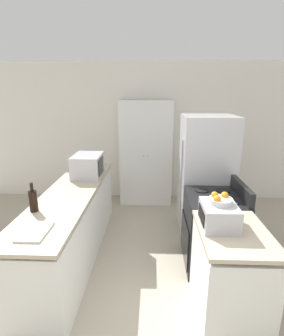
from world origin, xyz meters
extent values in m
cube|color=silver|center=(0.00, 3.52, 1.30)|extent=(7.00, 0.06, 2.60)
cube|color=silver|center=(-0.86, 1.41, 0.41)|extent=(0.58, 2.58, 0.82)
cube|color=#B7A88E|center=(-0.86, 1.41, 0.88)|extent=(0.60, 2.63, 0.04)
cube|color=silver|center=(0.86, 0.51, 0.41)|extent=(0.58, 0.81, 0.82)
cube|color=#B7A88E|center=(0.86, 0.51, 0.88)|extent=(0.60, 0.83, 0.04)
cube|color=silver|center=(0.02, 3.24, 0.96)|extent=(0.96, 0.45, 1.92)
sphere|color=#B2B2B7|center=(-0.02, 3.00, 0.96)|extent=(0.03, 0.03, 0.03)
sphere|color=#B2B2B7|center=(0.06, 3.00, 0.96)|extent=(0.03, 0.03, 0.03)
cube|color=black|center=(0.88, 1.31, 0.45)|extent=(0.64, 0.72, 0.89)
cube|color=black|center=(0.55, 1.31, 0.34)|extent=(0.02, 0.63, 0.49)
cube|color=black|center=(1.17, 1.31, 0.97)|extent=(0.06, 0.68, 0.16)
cylinder|color=black|center=(0.75, 1.14, 0.90)|extent=(0.17, 0.17, 0.01)
cylinder|color=black|center=(0.75, 1.48, 0.90)|extent=(0.17, 0.17, 0.01)
cylinder|color=black|center=(1.00, 1.14, 0.90)|extent=(0.17, 0.17, 0.01)
cylinder|color=black|center=(1.00, 1.48, 0.90)|extent=(0.17, 0.17, 0.01)
cube|color=#B7B7BC|center=(0.91, 2.07, 0.88)|extent=(0.70, 0.72, 1.75)
cylinder|color=gray|center=(0.54, 1.87, 0.96)|extent=(0.02, 0.02, 0.96)
cube|color=#B2B2B7|center=(-0.78, 2.02, 1.05)|extent=(0.39, 0.53, 0.31)
cube|color=black|center=(-0.58, 1.99, 1.05)|extent=(0.01, 0.33, 0.22)
cylinder|color=black|center=(-1.05, 0.84, 1.00)|extent=(0.08, 0.08, 0.22)
cylinder|color=black|center=(-1.05, 0.84, 1.15)|extent=(0.03, 0.03, 0.08)
cube|color=#B2B2B7|center=(0.74, 0.60, 1.00)|extent=(0.30, 0.38, 0.21)
cube|color=black|center=(0.58, 0.60, 1.00)|extent=(0.01, 0.27, 0.13)
cylinder|color=silver|center=(0.75, 0.62, 1.13)|extent=(0.21, 0.21, 0.05)
sphere|color=orange|center=(0.79, 0.67, 1.17)|extent=(0.06, 0.06, 0.06)
sphere|color=orange|center=(0.70, 0.67, 1.17)|extent=(0.06, 0.06, 0.06)
sphere|color=orange|center=(0.70, 0.58, 1.17)|extent=(0.06, 0.06, 0.06)
cube|color=silver|center=(-0.86, 0.42, 0.90)|extent=(0.22, 0.34, 0.02)
camera|label=1|loc=(0.14, -1.54, 2.04)|focal=28.00mm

